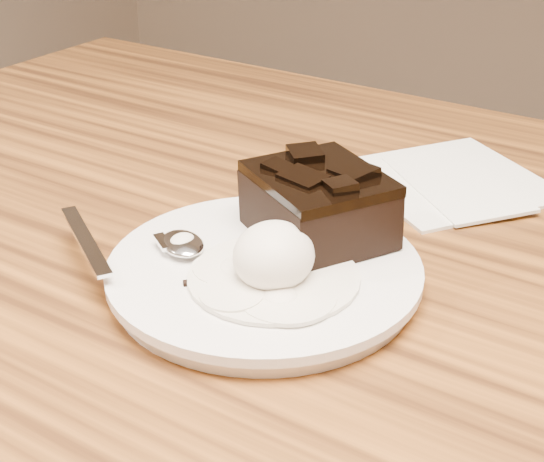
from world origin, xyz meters
The scene contains 8 objects.
plate centered at (-0.01, -0.05, 0.76)m, with size 0.22×0.22×0.02m, color white.
brownie centered at (0.00, 0.00, 0.79)m, with size 0.10×0.08×0.05m, color black.
ice_cream_scoop centered at (0.00, -0.07, 0.79)m, with size 0.05×0.06×0.05m, color silver.
melt_puddle centered at (0.00, -0.07, 0.77)m, with size 0.12×0.12×0.00m, color silver.
spoon centered at (-0.07, -0.07, 0.77)m, with size 0.03×0.17×0.01m, color silver, non-canonical shape.
napkin centered at (0.03, 0.19, 0.75)m, with size 0.16×0.16×0.01m, color white.
crumb_a centered at (0.02, -0.09, 0.77)m, with size 0.01×0.01×0.00m, color black.
crumb_b centered at (-0.04, -0.11, 0.77)m, with size 0.01×0.01×0.00m, color black.
Camera 1 is at (0.26, -0.46, 1.05)m, focal length 53.51 mm.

